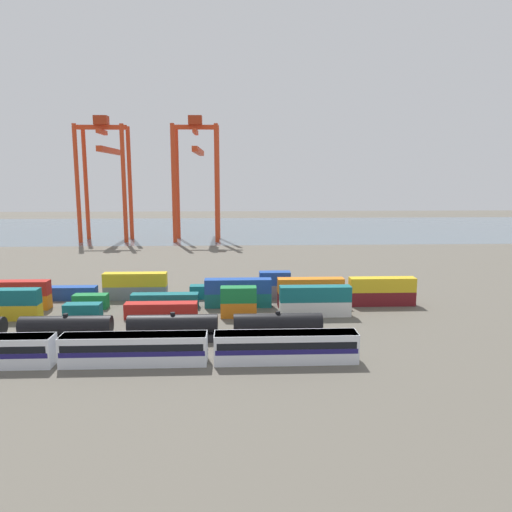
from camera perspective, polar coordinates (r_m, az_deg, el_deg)
ground_plane at (r=122.32m, az=-8.50°, el=-1.79°), size 420.00×420.00×0.00m
harbour_water at (r=221.10m, az=-5.79°, el=3.26°), size 400.00×110.00×0.01m
passenger_train at (r=63.77m, az=-14.22°, el=-10.52°), size 56.86×3.14×3.90m
freight_tank_row at (r=72.79m, az=-15.83°, el=-8.23°), size 58.63×2.74×4.20m
shipping_container_1 at (r=90.78m, az=-27.76°, el=-5.89°), size 12.10×2.44×2.60m
shipping_container_2 at (r=90.17m, az=-27.89°, el=-4.30°), size 12.10×2.44×2.60m
shipping_container_3 at (r=86.02m, az=-19.84°, el=-6.16°), size 6.04×2.44×2.60m
shipping_container_4 at (r=83.06m, az=-11.17°, el=-6.32°), size 12.10×2.44×2.60m
shipping_container_5 at (r=82.08m, az=-2.08°, el=-6.33°), size 6.04×2.44×2.60m
shipping_container_6 at (r=81.42m, az=-2.09°, el=-4.57°), size 6.04×2.44×2.60m
shipping_container_7 at (r=83.17m, az=7.00°, el=-6.19°), size 12.10×2.44×2.60m
shipping_container_8 at (r=82.51m, az=7.04°, el=-4.45°), size 12.10×2.44×2.60m
shipping_container_9 at (r=96.73m, az=-26.59°, el=-4.91°), size 12.10×2.44×2.60m
shipping_container_10 at (r=96.16m, az=-26.70°, el=-3.41°), size 12.10×2.44×2.60m
shipping_container_11 at (r=92.09m, az=-18.99°, el=-5.10°), size 6.04×2.44×2.60m
shipping_container_12 at (r=89.21m, az=-10.75°, el=-5.21°), size 12.10×2.44×2.60m
shipping_container_13 at (r=88.26m, az=-2.14°, el=-5.20°), size 12.10×2.44×2.60m
shipping_container_14 at (r=87.64m, az=-2.15°, el=-3.56°), size 12.10×2.44×2.60m
shipping_container_15 at (r=89.30m, az=6.46°, el=-5.08°), size 12.10×2.44×2.60m
shipping_container_16 at (r=88.69m, az=6.49°, el=-3.46°), size 12.10×2.44×2.60m
shipping_container_17 at (r=92.27m, az=14.68°, el=-4.86°), size 12.10×2.44×2.60m
shipping_container_18 at (r=91.68m, az=14.74°, el=-3.29°), size 12.10×2.44×2.60m
shipping_container_20 at (r=100.10m, az=-21.71°, el=-4.12°), size 12.10×2.44×2.60m
shipping_container_21 at (r=96.47m, az=-14.07°, el=-4.22°), size 12.10×2.44×2.60m
shipping_container_22 at (r=95.90m, az=-14.13°, el=-2.71°), size 12.10×2.44×2.60m
shipping_container_23 at (r=94.66m, az=-5.99°, el=-4.24°), size 6.04×2.44×2.60m
shipping_container_24 at (r=94.77m, az=2.24°, el=-4.18°), size 6.04×2.44×2.60m
shipping_container_25 at (r=94.19m, az=2.25°, el=-2.64°), size 6.04×2.44×2.60m
gantry_crane_west at (r=188.07m, az=-17.42°, el=10.19°), size 17.92×34.78×44.91m
gantry_crane_central at (r=182.82m, az=-7.04°, el=10.62°), size 16.85×37.54×45.09m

